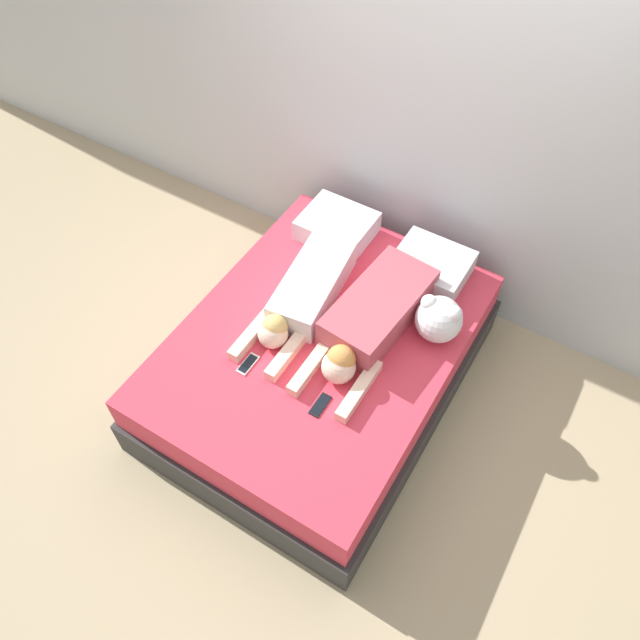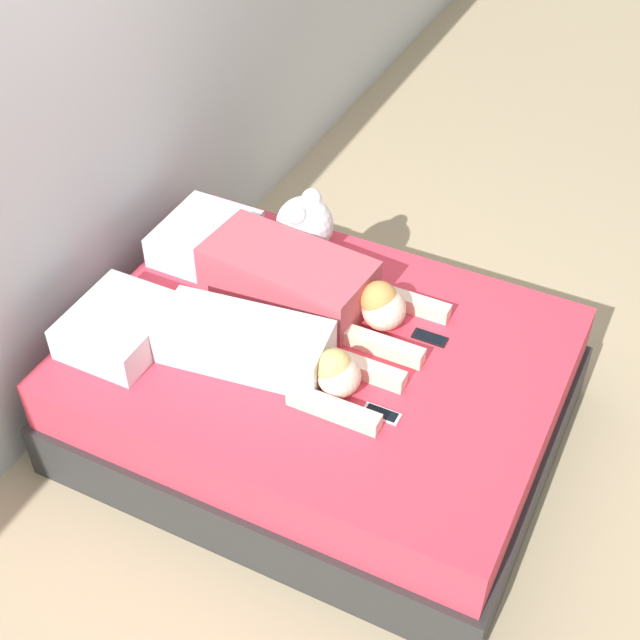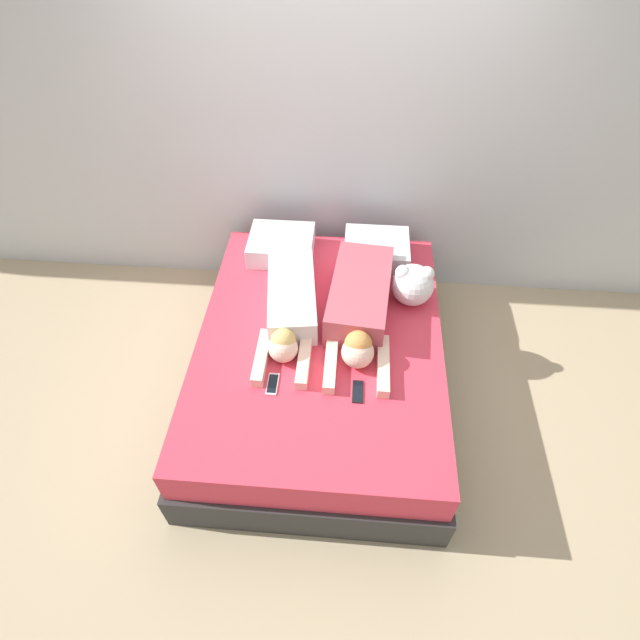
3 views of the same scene
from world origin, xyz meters
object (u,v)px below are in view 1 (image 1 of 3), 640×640
Objects in this scene: bed at (320,362)px; person_right at (371,320)px; pillow_head_left at (337,226)px; cell_phone_left at (248,364)px; cell_phone_right at (320,405)px; pillow_head_right at (431,266)px; person_left at (303,296)px; plush_toy at (439,319)px.

bed is 0.49m from person_right.
pillow_head_left is 1.19m from cell_phone_left.
cell_phone_right is (0.25, -0.41, 0.29)m from bed.
pillow_head_right is 0.85m from person_left.
person_left is 3.59× the size of plush_toy.
pillow_head_right is 0.44× the size of person_left.
pillow_head_right is 0.61m from person_right.
plush_toy reaches higher than person_right.
cell_phone_right is at bearing -58.40° from bed.
pillow_head_left is 1.02m from plush_toy.
plush_toy is (0.58, 0.37, 0.43)m from bed.
cell_phone_left is (0.10, -1.18, -0.07)m from pillow_head_left.
pillow_head_right is at bearing 119.44° from plush_toy.
person_left is at bearing -77.67° from pillow_head_left.
person_right is at bearing 37.54° from bed.
pillow_head_right is at bearing 85.43° from cell_phone_right.
person_right is at bearing -100.16° from pillow_head_right.
cell_phone_right is at bearing -112.99° from plush_toy.
person_left is at bearing 85.79° from cell_phone_left.
pillow_head_right is at bearing 49.38° from person_left.
person_right is 0.39m from plush_toy.
pillow_head_left is at bearing 102.33° from person_left.
bed is 4.52× the size of pillow_head_left.
plush_toy reaches higher than bed.
person_right is at bearing -151.38° from plush_toy.
bed is 0.93m from pillow_head_right.
plush_toy reaches higher than pillow_head_right.
cell_phone_right is (0.01, -0.59, -0.10)m from person_right.
bed is at bearing -66.21° from pillow_head_left.
pillow_head_left is at bearing 180.00° from pillow_head_right.
pillow_head_left and pillow_head_right have the same top height.
person_left is (-0.55, -0.65, 0.01)m from pillow_head_right.
pillow_head_left reaches higher than cell_phone_left.
cell_phone_right is at bearing -63.42° from pillow_head_left.
bed is 0.56m from cell_phone_right.
cell_phone_left is at bearing -121.87° from bed.
cell_phone_right is (0.60, -1.20, -0.07)m from pillow_head_left.
person_left is at bearing 129.70° from cell_phone_right.
pillow_head_left is 1.58× the size of plush_toy.
person_left reaches higher than bed.
person_right is (0.59, -0.60, 0.03)m from pillow_head_left.
cell_phone_left is (-0.49, -0.58, -0.10)m from person_right.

